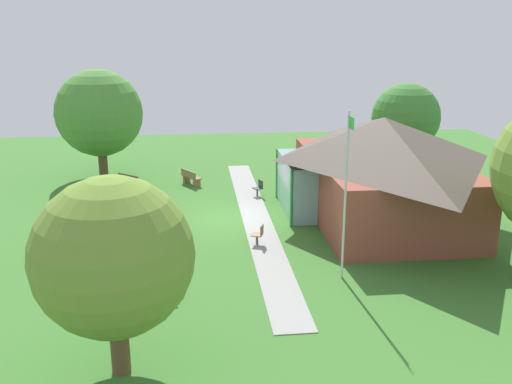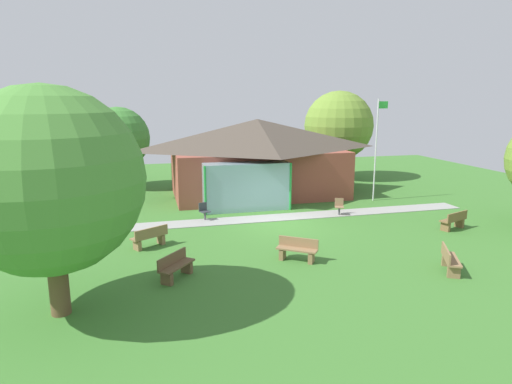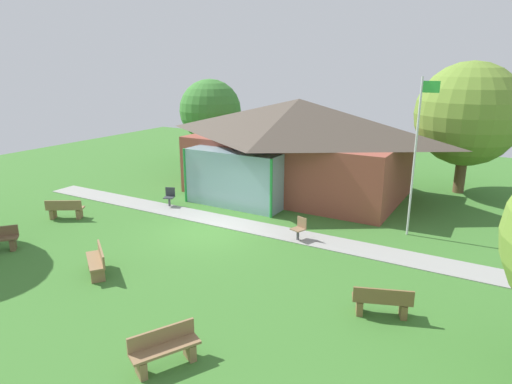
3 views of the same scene
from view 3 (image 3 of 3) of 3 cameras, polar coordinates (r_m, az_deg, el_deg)
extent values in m
plane|color=#3D752D|center=(17.38, -5.79, -5.10)|extent=(44.00, 44.00, 0.00)
cube|color=brown|center=(22.43, 5.38, 3.56)|extent=(10.15, 6.06, 2.83)
pyramid|color=#4C4238|center=(22.04, 5.54, 9.49)|extent=(11.15, 7.06, 1.84)
cube|color=#8CB2BF|center=(20.09, -2.97, 1.71)|extent=(4.57, 1.20, 2.55)
cylinder|color=green|center=(20.93, -9.12, 2.12)|extent=(0.12, 0.12, 2.55)
cylinder|color=green|center=(18.46, 1.96, 0.42)|extent=(0.12, 0.12, 2.55)
cube|color=#999993|center=(18.29, -3.60, -3.90)|extent=(20.64, 1.46, 0.03)
cylinder|color=silver|center=(17.18, 19.74, 3.99)|extent=(0.08, 0.08, 5.88)
cube|color=green|center=(16.81, 21.61, 12.50)|extent=(0.60, 0.02, 0.40)
cube|color=olive|center=(10.18, -11.61, -19.14)|extent=(1.09, 1.53, 0.06)
cube|color=olive|center=(10.48, -8.55, -19.51)|extent=(0.43, 0.33, 0.39)
cube|color=olive|center=(10.20, -14.61, -21.06)|extent=(0.43, 0.33, 0.39)
cube|color=olive|center=(10.21, -12.08, -17.62)|extent=(0.75, 1.36, 0.36)
cube|color=olive|center=(20.27, -23.34, -1.92)|extent=(1.51, 1.16, 0.06)
cube|color=olive|center=(20.55, -24.68, -2.59)|extent=(0.35, 0.42, 0.39)
cube|color=olive|center=(20.14, -21.80, -2.62)|extent=(0.35, 0.42, 0.39)
cube|color=olive|center=(20.04, -23.60, -1.52)|extent=(1.31, 0.84, 0.36)
cube|color=brown|center=(12.16, 15.92, -13.16)|extent=(1.56, 0.94, 0.06)
cube|color=brown|center=(12.23, 13.19, -14.14)|extent=(0.29, 0.43, 0.39)
cube|color=brown|center=(12.36, 18.44, -14.23)|extent=(0.29, 0.43, 0.39)
cube|color=brown|center=(11.89, 16.09, -12.72)|extent=(1.43, 0.58, 0.36)
cube|color=brown|center=(17.80, -28.83, -5.93)|extent=(0.41, 0.38, 0.39)
cube|color=olive|center=(14.66, -20.01, -8.31)|extent=(1.48, 1.23, 0.06)
cube|color=olive|center=(14.26, -19.71, -10.11)|extent=(0.36, 0.42, 0.39)
cube|color=olive|center=(15.26, -20.11, -8.38)|extent=(0.36, 0.42, 0.39)
cube|color=olive|center=(14.58, -19.34, -7.47)|extent=(1.26, 0.92, 0.36)
cube|color=#33383D|center=(20.53, -11.13, -0.68)|extent=(0.58, 0.58, 0.04)
cube|color=#33383D|center=(20.65, -11.00, 0.07)|extent=(0.42, 0.21, 0.40)
cylinder|color=#4C4C51|center=(20.60, -11.10, -1.29)|extent=(0.10, 0.10, 0.42)
cylinder|color=#4C4C51|center=(20.66, -11.07, -1.82)|extent=(0.36, 0.36, 0.02)
cube|color=#8C6B4C|center=(16.38, 5.43, -4.80)|extent=(0.56, 0.56, 0.04)
cube|color=#8C6B4C|center=(16.44, 5.94, -3.91)|extent=(0.43, 0.18, 0.40)
cylinder|color=#4C4C51|center=(16.46, 5.41, -5.54)|extent=(0.10, 0.10, 0.42)
cylinder|color=#4C4C51|center=(16.54, 5.40, -6.19)|extent=(0.36, 0.36, 0.02)
cylinder|color=brown|center=(30.24, -5.78, 5.85)|extent=(0.48, 0.48, 1.82)
sphere|color=#3D7F33|center=(29.91, -5.91, 10.44)|extent=(4.06, 4.06, 4.06)
cylinder|color=brown|center=(24.55, 24.84, 2.30)|extent=(0.53, 0.53, 2.06)
sphere|color=olive|center=(24.10, 25.66, 9.04)|extent=(5.02, 5.02, 5.02)
camera|label=1|loc=(18.97, 83.89, 8.50)|focal=39.33mm
camera|label=2|loc=(16.93, -81.27, 0.99)|focal=30.87mm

